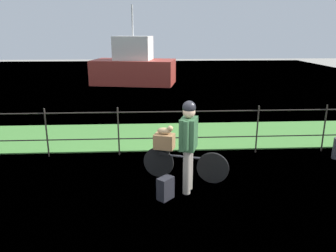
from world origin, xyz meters
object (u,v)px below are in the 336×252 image
bicycle_main (184,164)px  backpack_on_paving (165,188)px  wooden_crate (164,141)px  moored_boat_near (134,67)px  cyclist_person (188,139)px  terrier_dog (165,130)px

bicycle_main → backpack_on_paving: bearing=-117.8°
bicycle_main → backpack_on_paving: 0.86m
wooden_crate → backpack_on_paving: size_ratio=0.95×
wooden_crate → moored_boat_near: 12.30m
backpack_on_paving → moored_boat_near: 13.20m
bicycle_main → cyclist_person: 0.83m
bicycle_main → terrier_dog: bearing=161.5°
wooden_crate → cyclist_person: size_ratio=0.23×
moored_boat_near → wooden_crate: bearing=-84.8°
cyclist_person → backpack_on_paving: size_ratio=4.21×
cyclist_person → moored_boat_near: size_ratio=0.35×
bicycle_main → backpack_on_paving: (-0.40, -0.76, -0.13)m
terrier_dog → moored_boat_near: 12.31m
bicycle_main → terrier_dog: 0.75m
bicycle_main → terrier_dog: terrier_dog is taller
bicycle_main → terrier_dog: (-0.35, 0.12, 0.65)m
bicycle_main → terrier_dog: size_ratio=5.01×
backpack_on_paving → terrier_dog: bearing=-139.5°
cyclist_person → moored_boat_near: 12.94m
bicycle_main → moored_boat_near: (-1.50, 12.37, 0.63)m
cyclist_person → wooden_crate: bearing=123.2°
bicycle_main → moored_boat_near: size_ratio=0.34×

